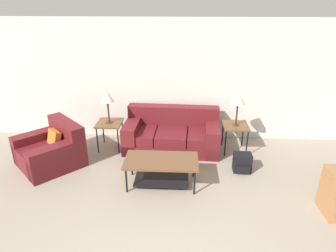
{
  "coord_description": "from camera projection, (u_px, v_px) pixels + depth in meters",
  "views": [
    {
      "loc": [
        0.2,
        -1.75,
        2.97
      ],
      "look_at": [
        -0.06,
        3.24,
        0.8
      ],
      "focal_mm": 32.0,
      "sensor_mm": 36.0,
      "label": 1
    }
  ],
  "objects": [
    {
      "name": "side_table_right",
      "position": [
        235.0,
        128.0,
        6.08
      ],
      "size": [
        0.51,
        0.55,
        0.58
      ],
      "color": "brown",
      "rests_on": "ground_plane"
    },
    {
      "name": "table_lamp_left",
      "position": [
        107.0,
        97.0,
        5.96
      ],
      "size": [
        0.27,
        0.27,
        0.67
      ],
      "color": "#472D1E",
      "rests_on": "side_table_left"
    },
    {
      "name": "table_lamp_right",
      "position": [
        238.0,
        99.0,
        5.84
      ],
      "size": [
        0.27,
        0.27,
        0.67
      ],
      "color": "#472D1E",
      "rests_on": "side_table_right"
    },
    {
      "name": "backpack",
      "position": [
        242.0,
        163.0,
        5.48
      ],
      "size": [
        0.32,
        0.31,
        0.35
      ],
      "color": "black",
      "rests_on": "ground_plane"
    },
    {
      "name": "coffee_table",
      "position": [
        161.0,
        166.0,
        5.03
      ],
      "size": [
        1.23,
        0.64,
        0.47
      ],
      "color": "brown",
      "rests_on": "ground_plane"
    },
    {
      "name": "armchair",
      "position": [
        52.0,
        151.0,
        5.68
      ],
      "size": [
        1.48,
        1.48,
        0.8
      ],
      "color": "maroon",
      "rests_on": "ground_plane"
    },
    {
      "name": "wall_back",
      "position": [
        174.0,
        81.0,
        6.45
      ],
      "size": [
        8.73,
        0.06,
        2.6
      ],
      "color": "silver",
      "rests_on": "ground_plane"
    },
    {
      "name": "side_table_left",
      "position": [
        110.0,
        125.0,
        6.2
      ],
      "size": [
        0.51,
        0.55,
        0.58
      ],
      "color": "brown",
      "rests_on": "ground_plane"
    },
    {
      "name": "couch",
      "position": [
        172.0,
        135.0,
        6.32
      ],
      "size": [
        1.99,
        1.07,
        0.82
      ],
      "color": "maroon",
      "rests_on": "ground_plane"
    }
  ]
}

